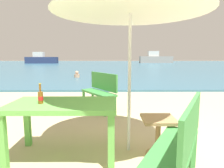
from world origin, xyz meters
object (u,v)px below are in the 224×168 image
(beer_bottle_amber, at_px, (40,96))
(swimmer_person, at_px, (77,75))
(picnic_table_green, at_px, (63,111))
(side_table_wood, at_px, (158,131))
(bench_green_right, at_px, (180,142))
(boat_cargo_ship, at_px, (156,59))
(bench_green_left, at_px, (100,89))
(boat_ferry, at_px, (41,59))

(beer_bottle_amber, distance_m, swimmer_person, 9.62)
(picnic_table_green, bearing_deg, side_table_wood, 0.96)
(bench_green_right, distance_m, swimmer_person, 10.58)
(boat_cargo_ship, bearing_deg, picnic_table_green, -104.74)
(picnic_table_green, xyz_separation_m, bench_green_right, (1.31, -0.74, -0.11))
(bench_green_left, height_order, boat_ferry, boat_ferry)
(bench_green_left, relative_size, swimmer_person, 2.92)
(picnic_table_green, xyz_separation_m, boat_cargo_ship, (9.68, 36.81, 0.28))
(picnic_table_green, height_order, bench_green_left, bench_green_left)
(bench_green_right, height_order, swimmer_person, bench_green_right)
(picnic_table_green, height_order, side_table_wood, picnic_table_green)
(picnic_table_green, bearing_deg, beer_bottle_amber, -168.54)
(side_table_wood, xyz_separation_m, boat_ferry, (-13.81, 34.54, 0.49))
(picnic_table_green, xyz_separation_m, bench_green_left, (0.37, 2.38, -0.11))
(swimmer_person, bearing_deg, boat_cargo_ship, 67.82)
(bench_green_left, distance_m, bench_green_right, 3.25)
(side_table_wood, xyz_separation_m, boat_cargo_ship, (8.40, 36.79, 0.58))
(boat_ferry, bearing_deg, picnic_table_green, -70.09)
(boat_ferry, bearing_deg, boat_cargo_ship, 5.78)
(picnic_table_green, height_order, beer_bottle_amber, beer_bottle_amber)
(side_table_wood, xyz_separation_m, swimmer_person, (-2.75, 9.45, -0.11))
(swimmer_person, xyz_separation_m, boat_ferry, (-11.06, 25.10, 0.61))
(side_table_wood, xyz_separation_m, bench_green_right, (0.02, -0.76, 0.19))
(beer_bottle_amber, bearing_deg, bench_green_left, 75.18)
(swimmer_person, bearing_deg, bench_green_left, -75.49)
(picnic_table_green, xyz_separation_m, boat_ferry, (-12.52, 34.56, 0.20))
(picnic_table_green, height_order, boat_ferry, boat_ferry)
(bench_green_left, bearing_deg, bench_green_right, -73.26)
(picnic_table_green, relative_size, bench_green_left, 1.17)
(picnic_table_green, height_order, swimmer_person, picnic_table_green)
(beer_bottle_amber, xyz_separation_m, side_table_wood, (1.56, 0.08, -0.50))
(bench_green_right, height_order, boat_ferry, boat_ferry)
(picnic_table_green, height_order, boat_cargo_ship, boat_cargo_ship)
(bench_green_left, height_order, boat_cargo_ship, boat_cargo_ship)
(bench_green_left, distance_m, boat_ferry, 34.67)
(picnic_table_green, distance_m, boat_cargo_ship, 38.06)
(picnic_table_green, xyz_separation_m, beer_bottle_amber, (-0.27, -0.06, 0.20))
(boat_cargo_ship, bearing_deg, bench_green_left, -105.13)
(side_table_wood, height_order, boat_cargo_ship, boat_cargo_ship)
(beer_bottle_amber, height_order, swimmer_person, beer_bottle_amber)
(bench_green_right, xyz_separation_m, boat_ferry, (-13.83, 35.30, 0.31))
(bench_green_left, bearing_deg, picnic_table_green, -98.87)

